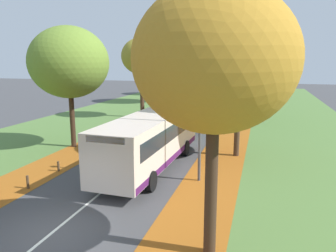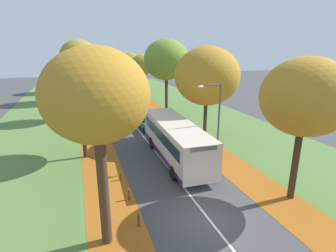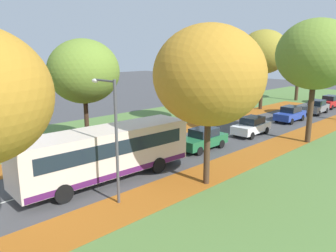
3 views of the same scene
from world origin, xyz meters
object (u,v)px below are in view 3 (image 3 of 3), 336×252
tree_left_near (84,72)px  car_white_following (252,126)px  tree_left_distant (300,51)px  car_red_trailing (330,102)px  car_green_lead (203,139)px  car_blue_third_in_line (290,114)px  tree_right_near (209,76)px  bollard_fourth (38,164)px  tree_right_mid (316,55)px  bus (106,151)px  tree_left_mid (199,61)px  tree_left_far (264,52)px  streetlamp_right (112,127)px  car_grey_fourth_in_line (316,107)px

tree_left_near → car_white_following: size_ratio=1.91×
tree_left_distant → car_red_trailing: 9.58m
car_green_lead → car_blue_third_in_line: 14.32m
tree_left_distant → car_white_following: 25.07m
tree_left_distant → tree_right_near: (10.76, -34.62, -1.31)m
car_red_trailing → tree_right_near: bearing=-81.6°
bollard_fourth → car_white_following: (4.92, 17.03, 0.53)m
tree_right_mid → car_blue_third_in_line: tree_right_mid is taller
bollard_fourth → car_red_trailing: car_red_trailing is taller
tree_right_mid → bus: (-4.76, -16.22, -5.28)m
bollard_fourth → tree_left_mid: bearing=95.4°
tree_right_near → bollard_fourth: 12.11m
tree_left_mid → tree_left_far: 12.18m
streetlamp_right → bus: (-2.63, 1.33, -2.03)m
car_grey_fourth_in_line → tree_left_far: bearing=-163.3°
tree_left_near → car_blue_third_in_line: (6.73, 20.12, -4.96)m
streetlamp_right → car_grey_fourth_in_line: size_ratio=1.40×
car_green_lead → car_white_following: 6.43m
tree_left_distant → car_blue_third_in_line: (6.42, -15.39, -6.50)m
tree_left_near → bollard_fourth: tree_left_near is taller
tree_left_near → streetlamp_right: 10.36m
tree_left_far → bollard_fourth: tree_left_far is taller
car_green_lead → car_red_trailing: same height
streetlamp_right → bus: streetlamp_right is taller
tree_left_distant → bollard_fourth: 40.96m
tree_left_mid → car_white_following: 8.54m
tree_left_distant → tree_right_near: 36.27m
tree_left_far → car_green_lead: 20.91m
streetlamp_right → car_blue_third_in_line: size_ratio=1.42×
tree_left_near → tree_right_near: 11.11m
tree_left_distant → tree_left_near: bearing=-90.5°
car_blue_third_in_line → bollard_fourth: bearing=-100.6°
tree_left_mid → tree_right_mid: (11.04, 0.88, 0.71)m
tree_right_near → car_grey_fourth_in_line: (-4.24, 25.73, -5.19)m
bollard_fourth → streetlamp_right: 8.08m
streetlamp_right → tree_right_mid: bearing=83.1°
tree_left_mid → tree_right_near: size_ratio=0.95×
bus → car_red_trailing: bearing=90.4°
tree_left_far → car_blue_third_in_line: (6.17, -4.62, -6.34)m
tree_left_near → tree_right_mid: (11.44, 13.48, 1.21)m
bus → car_grey_fourth_in_line: (0.15, 29.37, -0.89)m
car_white_following → tree_right_near: bearing=-70.0°
car_grey_fourth_in_line → car_red_trailing: bearing=94.0°
car_red_trailing → streetlamp_right: bearing=-85.5°
tree_right_near → car_red_trailing: (-4.62, 31.16, -5.19)m
tree_right_near → car_grey_fourth_in_line: size_ratio=2.03×
tree_left_far → bollard_fourth: bearing=-87.1°
tree_left_far → bus: tree_left_far is taller
tree_left_near → car_red_trailing: tree_left_near is taller
tree_left_far → car_white_following: tree_left_far is taller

